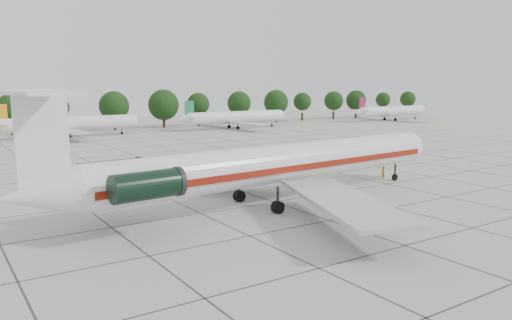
# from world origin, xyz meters

# --- Properties ---
(ground) EXTENTS (260.00, 260.00, 0.00)m
(ground) POSITION_xyz_m (0.00, 0.00, 0.00)
(ground) COLOR #B1B1A9
(ground) RESTS_ON ground
(apron_joints) EXTENTS (170.00, 170.00, 0.02)m
(apron_joints) POSITION_xyz_m (0.00, 15.00, 0.01)
(apron_joints) COLOR #383838
(apron_joints) RESTS_ON ground
(main_airliner) EXTENTS (47.05, 36.87, 11.04)m
(main_airliner) POSITION_xyz_m (-1.81, -0.75, 3.90)
(main_airliner) COLOR silver
(main_airliner) RESTS_ON ground
(ground_crew) EXTENTS (0.71, 0.70, 1.65)m
(ground_crew) POSITION_xyz_m (17.47, 2.05, 0.83)
(ground_crew) COLOR #C4770B
(ground_crew) RESTS_ON ground
(bg_airliner_c) EXTENTS (28.24, 27.20, 7.40)m
(bg_airliner_c) POSITION_xyz_m (-1.83, 73.50, 2.91)
(bg_airliner_c) COLOR silver
(bg_airliner_c) RESTS_ON ground
(bg_airliner_d) EXTENTS (28.24, 27.20, 7.40)m
(bg_airliner_d) POSITION_xyz_m (39.23, 71.89, 2.91)
(bg_airliner_d) COLOR silver
(bg_airliner_d) RESTS_ON ground
(bg_airliner_e) EXTENTS (28.24, 27.20, 7.40)m
(bg_airliner_e) POSITION_xyz_m (96.08, 70.06, 2.91)
(bg_airliner_e) COLOR silver
(bg_airliner_e) RESTS_ON ground
(tree_line) EXTENTS (249.86, 8.44, 10.22)m
(tree_line) POSITION_xyz_m (-11.68, 85.00, 5.98)
(tree_line) COLOR #332114
(tree_line) RESTS_ON ground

